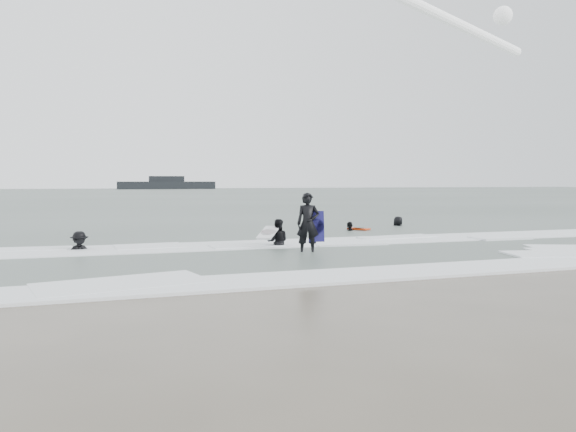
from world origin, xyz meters
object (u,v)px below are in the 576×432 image
object	(u,v)px
surfer_wading	(278,248)
surfer_breaker	(80,252)
surfer_right_far	(398,227)
surfer_centre	(308,254)
vessel_horizon	(167,184)
surfer_right_near	(350,232)

from	to	relation	value
surfer_wading	surfer_breaker	size ratio (longest dim) A/B	1.01
surfer_wading	surfer_right_far	size ratio (longest dim) A/B	0.91
surfer_centre	vessel_horizon	bearing A→B (deg)	101.98
surfer_right_near	surfer_right_far	xyz separation A→B (m)	(3.39, 1.72, 0.00)
surfer_wading	surfer_right_far	distance (m)	10.48
surfer_centre	surfer_right_near	distance (m)	7.91
surfer_centre	surfer_right_far	bearing A→B (deg)	62.98
surfer_breaker	surfer_right_far	size ratio (longest dim) A/B	0.91
surfer_right_near	surfer_right_far	distance (m)	3.81
surfer_centre	surfer_right_far	world-z (taller)	surfer_centre
surfer_centre	vessel_horizon	world-z (taller)	vessel_horizon
surfer_wading	surfer_centre	bearing A→B (deg)	122.40
surfer_right_far	surfer_wading	bearing A→B (deg)	10.93
surfer_wading	surfer_breaker	distance (m)	6.38
surfer_centre	surfer_right_near	size ratio (longest dim) A/B	1.20
surfer_breaker	vessel_horizon	size ratio (longest dim) A/B	0.06
surfer_wading	surfer_right_far	xyz separation A→B (m)	(8.23, 6.50, 0.00)
surfer_right_near	surfer_right_far	bearing A→B (deg)	143.94
surfer_wading	surfer_right_near	bearing A→B (deg)	-116.28
surfer_right_far	vessel_horizon	distance (m)	132.91
surfer_centre	surfer_wading	world-z (taller)	surfer_centre
surfer_right_near	vessel_horizon	world-z (taller)	vessel_horizon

